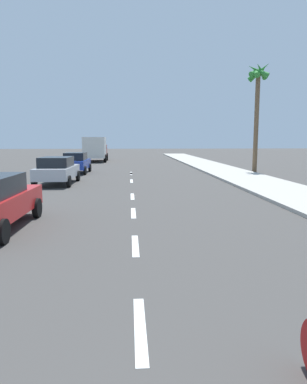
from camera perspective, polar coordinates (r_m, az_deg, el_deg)
The scene contains 13 objects.
ground_plane at distance 19.95m, azimuth -3.43°, elevation 0.91°, with size 160.00×160.00×0.00m, color #423F3D.
sidewalk_strip at distance 23.19m, azimuth 15.21°, elevation 1.84°, with size 3.60×80.00×0.14m, color #B2ADA3.
lane_stripe_1 at distance 5.31m, azimuth -2.13°, elevation -20.54°, with size 0.16×1.80×0.01m, color white.
lane_stripe_2 at distance 8.92m, azimuth -2.89°, elevation -8.38°, with size 0.16×1.80×0.01m, color white.
lane_stripe_3 at distance 12.74m, azimuth -3.19°, elevation -3.30°, with size 0.16×1.80×0.01m, color white.
lane_stripe_4 at distance 16.38m, azimuth -3.34°, elevation -0.70°, with size 0.16×1.80×0.01m, color white.
lane_stripe_5 at distance 22.46m, azimuth -3.48°, elevation 1.75°, with size 0.16×1.80×0.01m, color white.
lane_stripe_6 at distance 27.76m, azimuth -3.56°, elevation 3.00°, with size 0.16×1.80×0.01m, color white.
lane_stripe_7 at distance 27.17m, azimuth -3.55°, elevation 2.89°, with size 0.16×1.80×0.01m, color white.
parked_car_silver at distance 21.50m, azimuth -14.95°, elevation 3.43°, with size 2.11×4.43×1.57m.
parked_car_blue at distance 28.10m, azimuth -12.10°, elevation 4.60°, with size 1.93×4.01×1.57m.
delivery_truck at distance 42.65m, azimuth -9.16°, elevation 6.78°, with size 2.75×6.27×2.80m.
palm_tree_far at distance 30.04m, azimuth 16.11°, elevation 15.40°, with size 1.92×1.72×8.51m.
Camera 1 is at (-0.13, 0.22, 2.57)m, focal length 33.85 mm.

